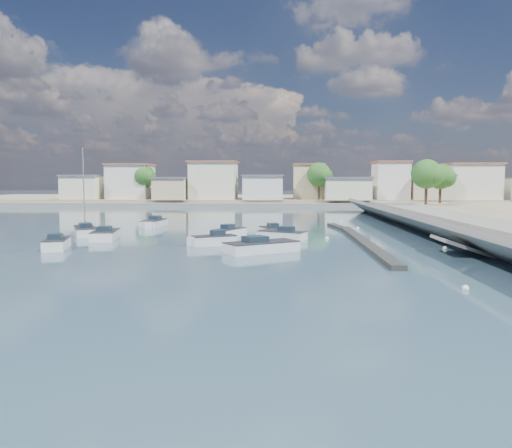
% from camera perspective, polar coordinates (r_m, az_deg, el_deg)
% --- Properties ---
extents(ground, '(400.00, 400.00, 0.00)m').
position_cam_1_polar(ground, '(73.57, 2.98, 0.69)').
color(ground, '#2C4358').
rests_on(ground, ground).
extents(seawall_walkway, '(5.00, 90.00, 1.80)m').
position_cam_1_polar(seawall_walkway, '(50.24, 24.71, -0.73)').
color(seawall_walkway, slate).
rests_on(seawall_walkway, ground).
extents(breakwater, '(2.00, 31.02, 0.35)m').
position_cam_1_polar(breakwater, '(46.91, 11.57, -1.64)').
color(breakwater, black).
rests_on(breakwater, ground).
extents(far_shore_land, '(160.00, 40.00, 1.40)m').
position_cam_1_polar(far_shore_land, '(125.46, 2.89, 2.79)').
color(far_shore_land, gray).
rests_on(far_shore_land, ground).
extents(far_shore_quay, '(160.00, 2.50, 0.80)m').
position_cam_1_polar(far_shore_quay, '(104.49, 2.92, 2.19)').
color(far_shore_quay, slate).
rests_on(far_shore_quay, ground).
extents(far_town, '(113.01, 12.80, 8.35)m').
position_cam_1_polar(far_town, '(110.83, 8.49, 4.65)').
color(far_town, '#ECE6C6').
rests_on(far_town, far_shore_land).
extents(shore_trees, '(74.56, 38.32, 7.92)m').
position_cam_1_polar(shore_trees, '(101.85, 7.65, 5.35)').
color(shore_trees, '#38281E').
rests_on(shore_trees, ground).
extents(motorboat_a, '(2.69, 4.73, 1.48)m').
position_cam_1_polar(motorboat_a, '(43.66, -21.77, -2.11)').
color(motorboat_a, white).
rests_on(motorboat_a, ground).
extents(motorboat_b, '(3.18, 4.23, 1.48)m').
position_cam_1_polar(motorboat_b, '(49.16, -2.88, -1.00)').
color(motorboat_b, white).
rests_on(motorboat_b, ground).
extents(motorboat_c, '(4.93, 3.51, 1.48)m').
position_cam_1_polar(motorboat_c, '(46.58, 2.70, -1.34)').
color(motorboat_c, white).
rests_on(motorboat_c, ground).
extents(motorboat_d, '(4.16, 3.09, 1.48)m').
position_cam_1_polar(motorboat_d, '(42.75, -5.14, -1.92)').
color(motorboat_d, white).
rests_on(motorboat_d, ground).
extents(motorboat_e, '(2.95, 5.90, 1.48)m').
position_cam_1_polar(motorboat_e, '(49.29, -16.79, -1.20)').
color(motorboat_e, white).
rests_on(motorboat_e, ground).
extents(motorboat_f, '(2.78, 4.22, 1.48)m').
position_cam_1_polar(motorboat_f, '(50.29, 1.71, -0.86)').
color(motorboat_f, white).
rests_on(motorboat_f, ground).
extents(motorboat_g, '(2.32, 5.72, 1.48)m').
position_cam_1_polar(motorboat_g, '(60.59, -11.67, 0.03)').
color(motorboat_g, white).
rests_on(motorboat_g, ground).
extents(motorboat_h, '(6.02, 5.02, 1.48)m').
position_cam_1_polar(motorboat_h, '(38.58, 1.03, -2.65)').
color(motorboat_h, white).
rests_on(motorboat_h, ground).
extents(sailboat, '(4.18, 6.06, 9.00)m').
position_cam_1_polar(sailboat, '(53.47, -18.98, -0.74)').
color(sailboat, white).
rests_on(sailboat, ground).
extents(mooring_buoys, '(19.38, 41.79, 0.38)m').
position_cam_1_polar(mooring_buoys, '(50.18, 10.10, -1.33)').
color(mooring_buoys, white).
rests_on(mooring_buoys, ground).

